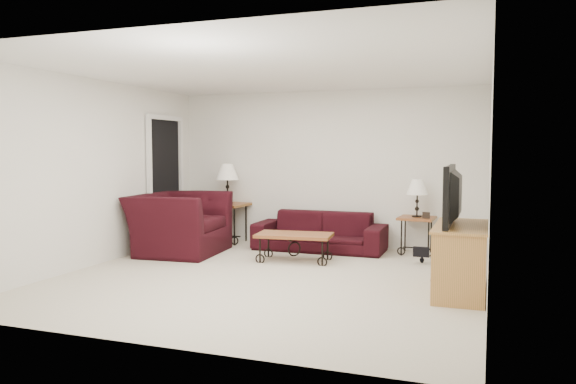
{
  "coord_description": "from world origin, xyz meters",
  "views": [
    {
      "loc": [
        2.48,
        -6.23,
        1.56
      ],
      "look_at": [
        0.0,
        0.7,
        1.0
      ],
      "focal_mm": 34.92,
      "sensor_mm": 36.0,
      "label": 1
    }
  ],
  "objects_px": {
    "sofa": "(319,231)",
    "lamp_right": "(417,198)",
    "lamp_left": "(227,184)",
    "television": "(461,195)",
    "tv_stand": "(461,259)",
    "coffee_table": "(294,247)",
    "armchair": "(179,223)",
    "side_table_left": "(228,223)",
    "backpack": "(422,248)",
    "side_table_right": "(416,235)"
  },
  "relations": [
    {
      "from": "sofa",
      "to": "lamp_right",
      "type": "bearing_deg",
      "value": 7.05
    },
    {
      "from": "sofa",
      "to": "lamp_left",
      "type": "xyz_separation_m",
      "value": [
        -1.66,
        0.18,
        0.7
      ]
    },
    {
      "from": "sofa",
      "to": "television",
      "type": "relative_size",
      "value": 1.8
    },
    {
      "from": "tv_stand",
      "to": "coffee_table",
      "type": "bearing_deg",
      "value": 155.28
    },
    {
      "from": "armchair",
      "to": "television",
      "type": "distance_m",
      "value": 4.26
    },
    {
      "from": "sofa",
      "to": "side_table_left",
      "type": "distance_m",
      "value": 1.67
    },
    {
      "from": "armchair",
      "to": "tv_stand",
      "type": "height_order",
      "value": "armchair"
    },
    {
      "from": "television",
      "to": "tv_stand",
      "type": "bearing_deg",
      "value": 90.0
    },
    {
      "from": "lamp_left",
      "to": "backpack",
      "type": "bearing_deg",
      "value": -11.15
    },
    {
      "from": "sofa",
      "to": "television",
      "type": "bearing_deg",
      "value": -42.57
    },
    {
      "from": "coffee_table",
      "to": "television",
      "type": "height_order",
      "value": "television"
    },
    {
      "from": "lamp_left",
      "to": "side_table_left",
      "type": "bearing_deg",
      "value": 0.0
    },
    {
      "from": "armchair",
      "to": "backpack",
      "type": "distance_m",
      "value": 3.57
    },
    {
      "from": "sofa",
      "to": "armchair",
      "type": "height_order",
      "value": "armchair"
    },
    {
      "from": "sofa",
      "to": "lamp_right",
      "type": "height_order",
      "value": "lamp_right"
    },
    {
      "from": "lamp_right",
      "to": "lamp_left",
      "type": "bearing_deg",
      "value": 180.0
    },
    {
      "from": "lamp_left",
      "to": "tv_stand",
      "type": "xyz_separation_m",
      "value": [
        3.84,
        -2.17,
        -0.62
      ]
    },
    {
      "from": "television",
      "to": "backpack",
      "type": "bearing_deg",
      "value": -159.97
    },
    {
      "from": "side_table_left",
      "to": "coffee_table",
      "type": "distance_m",
      "value": 1.93
    },
    {
      "from": "backpack",
      "to": "lamp_left",
      "type": "bearing_deg",
      "value": 172.77
    },
    {
      "from": "lamp_left",
      "to": "lamp_right",
      "type": "distance_m",
      "value": 3.12
    },
    {
      "from": "side_table_right",
      "to": "lamp_left",
      "type": "relative_size",
      "value": 0.85
    },
    {
      "from": "backpack",
      "to": "side_table_left",
      "type": "bearing_deg",
      "value": 172.77
    },
    {
      "from": "side_table_right",
      "to": "lamp_right",
      "type": "xyz_separation_m",
      "value": [
        0.0,
        0.0,
        0.56
      ]
    },
    {
      "from": "side_table_right",
      "to": "television",
      "type": "distance_m",
      "value": 2.41
    },
    {
      "from": "sofa",
      "to": "television",
      "type": "distance_m",
      "value": 3.04
    },
    {
      "from": "side_table_left",
      "to": "side_table_right",
      "type": "distance_m",
      "value": 3.11
    },
    {
      "from": "lamp_left",
      "to": "armchair",
      "type": "relative_size",
      "value": 0.48
    },
    {
      "from": "side_table_left",
      "to": "lamp_right",
      "type": "xyz_separation_m",
      "value": [
        3.11,
        0.0,
        0.51
      ]
    },
    {
      "from": "side_table_left",
      "to": "backpack",
      "type": "relative_size",
      "value": 1.56
    },
    {
      "from": "side_table_right",
      "to": "coffee_table",
      "type": "xyz_separation_m",
      "value": [
        -1.54,
        -1.12,
        -0.08
      ]
    },
    {
      "from": "side_table_right",
      "to": "armchair",
      "type": "xyz_separation_m",
      "value": [
        -3.38,
        -1.12,
        0.17
      ]
    },
    {
      "from": "coffee_table",
      "to": "armchair",
      "type": "bearing_deg",
      "value": 179.82
    },
    {
      "from": "backpack",
      "to": "television",
      "type": "bearing_deg",
      "value": -66.05
    },
    {
      "from": "tv_stand",
      "to": "television",
      "type": "distance_m",
      "value": 0.7
    },
    {
      "from": "side_table_left",
      "to": "backpack",
      "type": "height_order",
      "value": "side_table_left"
    },
    {
      "from": "side_table_left",
      "to": "side_table_right",
      "type": "height_order",
      "value": "side_table_left"
    },
    {
      "from": "side_table_right",
      "to": "tv_stand",
      "type": "distance_m",
      "value": 2.29
    },
    {
      "from": "side_table_right",
      "to": "backpack",
      "type": "bearing_deg",
      "value": -76.53
    },
    {
      "from": "lamp_left",
      "to": "television",
      "type": "distance_m",
      "value": 4.39
    },
    {
      "from": "lamp_right",
      "to": "coffee_table",
      "type": "xyz_separation_m",
      "value": [
        -1.54,
        -1.12,
        -0.64
      ]
    },
    {
      "from": "lamp_left",
      "to": "television",
      "type": "xyz_separation_m",
      "value": [
        3.82,
        -2.17,
        0.08
      ]
    },
    {
      "from": "lamp_left",
      "to": "tv_stand",
      "type": "relative_size",
      "value": 0.53
    },
    {
      "from": "tv_stand",
      "to": "side_table_right",
      "type": "bearing_deg",
      "value": 108.6
    },
    {
      "from": "tv_stand",
      "to": "television",
      "type": "height_order",
      "value": "television"
    },
    {
      "from": "sofa",
      "to": "side_table_left",
      "type": "relative_size",
      "value": 3.05
    },
    {
      "from": "lamp_left",
      "to": "lamp_right",
      "type": "relative_size",
      "value": 1.18
    },
    {
      "from": "lamp_right",
      "to": "coffee_table",
      "type": "relative_size",
      "value": 0.54
    },
    {
      "from": "sofa",
      "to": "armchair",
      "type": "distance_m",
      "value": 2.14
    },
    {
      "from": "armchair",
      "to": "lamp_left",
      "type": "bearing_deg",
      "value": -17.91
    }
  ]
}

